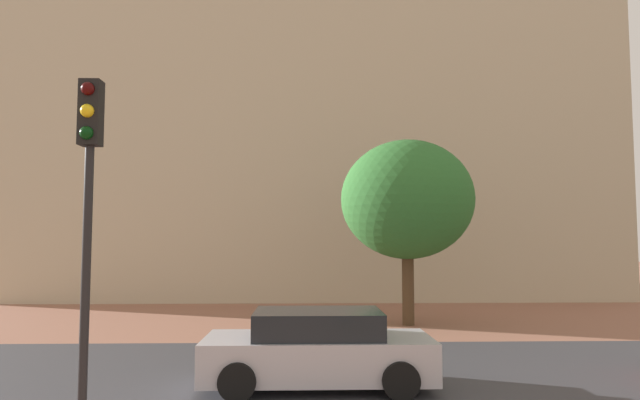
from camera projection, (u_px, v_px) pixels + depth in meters
name	position (u px, v px, depth m)	size (l,w,h in m)	color
ground_plane	(306.00, 357.00, 12.87)	(120.00, 120.00, 0.00)	#93604C
street_asphalt_strip	(306.00, 370.00, 11.56)	(120.00, 6.28, 0.00)	#38383D
landmark_building	(313.00, 100.00, 31.55)	(28.44, 14.06, 33.98)	beige
car_silver	(318.00, 350.00, 10.24)	(4.14, 2.00, 1.38)	#B2B2BC
traffic_light_pole	(88.00, 187.00, 7.52)	(0.28, 0.34, 4.84)	black
tree_curb_far	(407.00, 200.00, 18.05)	(4.27, 4.27, 5.93)	#4C3823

